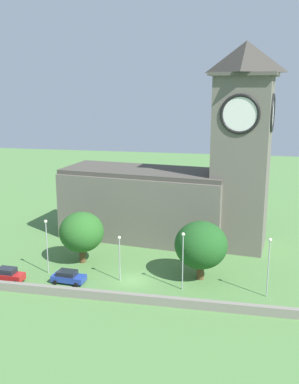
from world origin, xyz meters
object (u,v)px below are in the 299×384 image
at_px(car_red, 8,275).
at_px(streetlamp_east_mid, 183,252).
at_px(tree_riverside_east, 82,232).
at_px(streetlamp_west_mid, 47,238).
at_px(car_blue, 68,277).
at_px(tree_riverside_west, 201,245).
at_px(streetlamp_east_end, 269,258).
at_px(streetlamp_central, 120,250).
at_px(church, 180,183).

height_order(car_red, streetlamp_east_mid, streetlamp_east_mid).
bearing_deg(tree_riverside_east, streetlamp_east_mid, -21.22).
xyz_separation_m(car_red, streetlamp_west_mid, (3.93, 3.67, 4.06)).
height_order(car_blue, tree_riverside_west, tree_riverside_west).
distance_m(car_blue, tree_riverside_east, 7.92).
bearing_deg(streetlamp_east_end, streetlamp_east_mid, -179.65).
height_order(streetlamp_west_mid, streetlamp_central, streetlamp_west_mid).
height_order(car_blue, streetlamp_east_end, streetlamp_east_end).
bearing_deg(streetlamp_central, tree_riverside_west, 13.99).
height_order(streetlamp_east_end, tree_riverside_east, tree_riverside_east).
distance_m(streetlamp_central, tree_riverside_east, 8.52).
distance_m(tree_riverside_east, tree_riverside_west, 17.42).
relative_size(church, tree_riverside_east, 4.66).
xyz_separation_m(streetlamp_central, tree_riverside_west, (10.32, 2.57, 0.56)).
relative_size(church, streetlamp_east_mid, 4.65).
relative_size(streetlamp_west_mid, streetlamp_east_end, 1.01).
bearing_deg(streetlamp_central, tree_riverside_east, 144.73).
bearing_deg(tree_riverside_east, church, 45.24).
xyz_separation_m(streetlamp_west_mid, tree_riverside_east, (3.29, 4.57, -0.41)).
bearing_deg(tree_riverside_west, streetlamp_west_mid, -173.81).
bearing_deg(car_red, tree_riverside_west, 13.54).
bearing_deg(car_red, church, 46.58).
relative_size(car_blue, streetlamp_central, 0.72).
bearing_deg(streetlamp_east_mid, streetlamp_central, 172.91).
xyz_separation_m(streetlamp_east_end, tree_riverside_east, (-25.64, 5.89, -0.36)).
bearing_deg(tree_riverside_east, car_red, -131.26).
bearing_deg(tree_riverside_west, car_blue, -164.61).
bearing_deg(church, tree_riverside_west, -71.99).
height_order(church, car_red, church).
height_order(streetlamp_central, streetlamp_east_end, streetlamp_east_end).
bearing_deg(streetlamp_central, car_red, -166.79).
relative_size(car_blue, tree_riverside_east, 0.59).
bearing_deg(church, car_red, -133.42).
bearing_deg(tree_riverside_east, tree_riverside_west, -7.72).
bearing_deg(streetlamp_west_mid, streetlamp_central, -1.92).
distance_m(streetlamp_west_mid, streetlamp_east_mid, 18.68).
xyz_separation_m(tree_riverside_east, tree_riverside_west, (17.26, -2.34, 0.14)).
relative_size(car_red, streetlamp_east_end, 0.55).
relative_size(car_blue, streetlamp_west_mid, 0.59).
xyz_separation_m(church, streetlamp_east_end, (13.21, -18.42, -4.72)).
bearing_deg(car_blue, streetlamp_west_mid, 148.44).
bearing_deg(car_red, car_blue, 9.49).
relative_size(streetlamp_central, streetlamp_east_mid, 0.82).
relative_size(car_red, streetlamp_west_mid, 0.54).
relative_size(car_blue, tree_riverside_west, 0.57).
bearing_deg(church, streetlamp_east_mid, -81.06).
distance_m(streetlamp_east_mid, tree_riverside_east, 16.45).
distance_m(church, car_blue, 24.46).
xyz_separation_m(streetlamp_west_mid, streetlamp_east_end, (28.93, -1.32, -0.06)).
height_order(church, streetlamp_west_mid, church).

